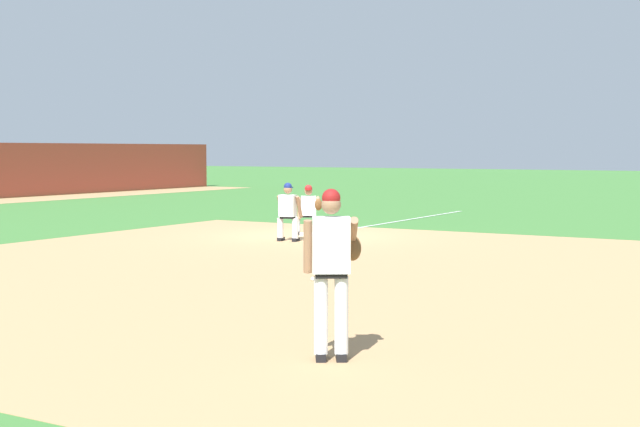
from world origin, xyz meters
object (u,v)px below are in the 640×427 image
at_px(pitcher, 333,263).
at_px(baserunner, 288,210).
at_px(baseball, 313,279).
at_px(first_baseman, 309,208).
at_px(first_base_bag, 309,234).

xyz_separation_m(pitcher, baserunner, (10.36, 7.10, -0.27)).
xyz_separation_m(baseball, first_baseman, (7.14, 4.34, 0.69)).
height_order(pitcher, first_baseman, pitcher).
xyz_separation_m(first_base_bag, pitcher, (-11.80, -7.34, 1.01)).
bearing_deg(baseball, first_base_bag, 31.26).
bearing_deg(pitcher, baseball, 32.73).
relative_size(first_baseman, baserunner, 0.92).
bearing_deg(pitcher, first_base_bag, 31.88).
distance_m(first_base_bag, baserunner, 1.64).
bearing_deg(baseball, baserunner, 35.88).
bearing_deg(first_baseman, first_base_bag, -148.24).
distance_m(baseball, pitcher, 5.90).
bearing_deg(first_base_bag, baserunner, -170.51).
distance_m(pitcher, baserunner, 12.56).
relative_size(pitcher, baserunner, 1.27).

